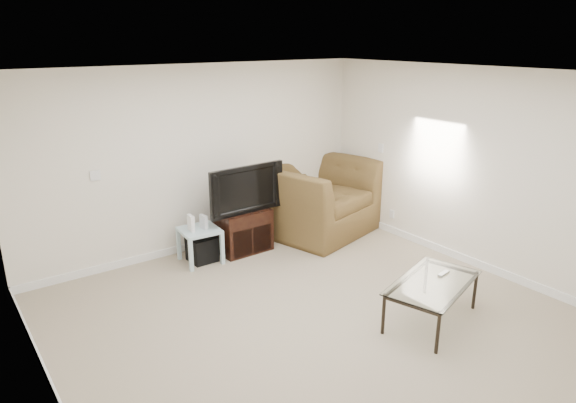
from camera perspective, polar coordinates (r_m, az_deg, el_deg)
floor at (r=5.50m, az=3.22°, el=-13.10°), size 5.00×5.00×0.00m
ceiling at (r=4.72m, az=3.76°, el=13.88°), size 5.00×5.00×0.00m
wall_back at (r=7.00m, az=-9.64°, el=4.64°), size 5.00×0.02×2.50m
wall_left at (r=3.99m, az=-25.81°, el=-7.33°), size 0.02×5.00×2.50m
wall_right at (r=6.78m, az=20.08°, el=3.35°), size 0.02×5.00×2.50m
plate_back at (r=6.52m, az=-20.64°, el=2.73°), size 0.12×0.02×0.12m
plate_right_switch at (r=7.75m, az=10.27°, el=5.87°), size 0.02×0.09×0.13m
plate_right_outlet at (r=7.80m, az=11.46°, el=-1.37°), size 0.02×0.08×0.12m
tv_stand at (r=7.07m, az=-5.05°, el=-3.20°), size 0.71×0.50×0.58m
dvd_player at (r=6.97m, az=-4.92°, el=-1.80°), size 0.37×0.26×0.05m
television at (r=6.85m, az=-5.05°, el=1.53°), size 1.04×0.24×0.64m
side_table at (r=6.81m, az=-9.72°, el=-4.81°), size 0.51×0.51×0.46m
subwoofer at (r=6.86m, az=-9.53°, el=-5.23°), size 0.34×0.34×0.33m
game_console at (r=6.63m, az=-10.73°, el=-2.39°), size 0.06×0.16×0.21m
game_case at (r=6.69m, az=-9.35°, el=-2.25°), size 0.06×0.14×0.18m
recliner at (r=7.63m, az=3.16°, el=1.78°), size 1.84×1.43×1.42m
coffee_table at (r=5.59m, az=15.63°, el=-10.65°), size 1.26×0.93×0.44m
remote at (r=5.69m, az=16.91°, el=-7.64°), size 0.18×0.08×0.02m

